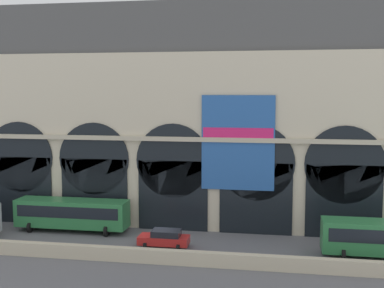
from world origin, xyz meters
TOP-DOWN VIEW (x-y plane):
  - ground_plane at (0.00, 0.00)m, footprint 200.00×200.00m
  - quay_parapet_wall at (0.00, -4.57)m, footprint 90.00×0.70m
  - station_building at (0.03, 7.13)m, footprint 49.86×4.66m
  - bus_midwest at (-9.57, 2.81)m, footprint 11.00×3.25m
  - car_center at (0.41, -0.52)m, footprint 4.40×2.22m

SIDE VIEW (x-z plane):
  - ground_plane at x=0.00m, z-range 0.00..0.00m
  - quay_parapet_wall at x=0.00m, z-range 0.00..1.13m
  - car_center at x=0.41m, z-range 0.03..1.58m
  - bus_midwest at x=-9.57m, z-range 0.23..3.33m
  - station_building at x=0.03m, z-range -0.41..21.84m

